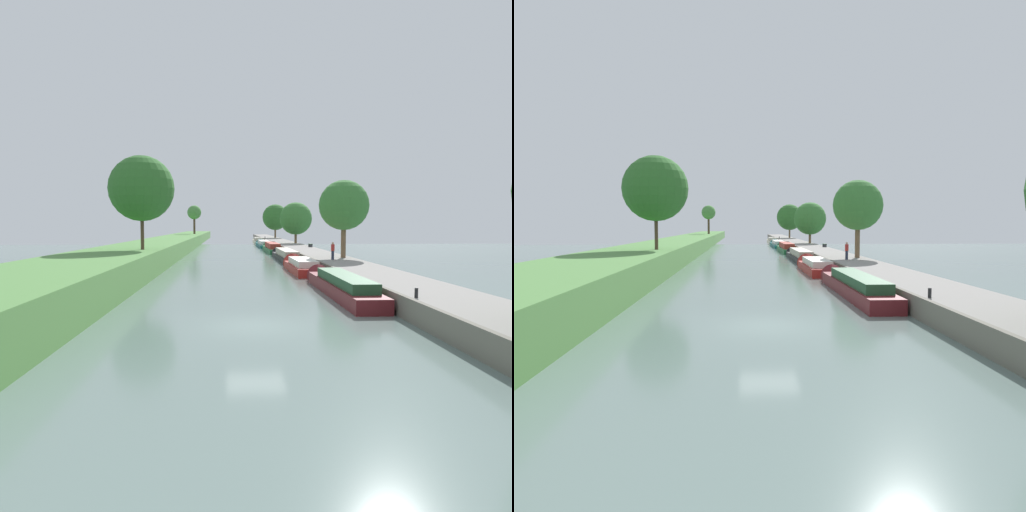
# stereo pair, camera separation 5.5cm
# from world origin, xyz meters

# --- Properties ---
(ground_plane) EXTENTS (160.00, 160.00, 0.00)m
(ground_plane) POSITION_xyz_m (0.00, 0.00, 0.00)
(ground_plane) COLOR slate
(right_towpath) EXTENTS (4.22, 260.00, 1.00)m
(right_towpath) POSITION_xyz_m (9.17, 0.00, 0.50)
(right_towpath) COLOR gray
(right_towpath) RESTS_ON ground_plane
(stone_quay) EXTENTS (0.25, 260.00, 1.05)m
(stone_quay) POSITION_xyz_m (6.93, 0.00, 0.53)
(stone_quay) COLOR #6B665B
(stone_quay) RESTS_ON ground_plane
(narrowboat_maroon) EXTENTS (1.82, 13.91, 1.82)m
(narrowboat_maroon) POSITION_xyz_m (5.72, 8.70, 0.57)
(narrowboat_maroon) COLOR maroon
(narrowboat_maroon) RESTS_ON ground_plane
(narrowboat_red) EXTENTS (2.10, 10.52, 1.99)m
(narrowboat_red) POSITION_xyz_m (5.41, 22.36, 0.51)
(narrowboat_red) COLOR maroon
(narrowboat_red) RESTS_ON ground_plane
(narrowboat_black) EXTENTS (1.88, 15.68, 1.94)m
(narrowboat_black) POSITION_xyz_m (5.68, 35.93, 0.55)
(narrowboat_black) COLOR black
(narrowboat_black) RESTS_ON ground_plane
(narrowboat_green) EXTENTS (1.86, 15.18, 2.02)m
(narrowboat_green) POSITION_xyz_m (5.59, 52.65, 0.61)
(narrowboat_green) COLOR #1E6033
(narrowboat_green) RESTS_ON ground_plane
(narrowboat_teal) EXTENTS (2.10, 15.13, 1.99)m
(narrowboat_teal) POSITION_xyz_m (5.49, 69.30, 0.50)
(narrowboat_teal) COLOR #195B60
(narrowboat_teal) RESTS_ON ground_plane
(narrowboat_cream) EXTENTS (2.19, 10.92, 2.08)m
(narrowboat_cream) POSITION_xyz_m (5.50, 83.91, 0.55)
(narrowboat_cream) COLOR beige
(narrowboat_cream) RESTS_ON ground_plane
(tree_rightbank_midnear) EXTENTS (4.95, 4.95, 7.69)m
(tree_rightbank_midnear) POSITION_xyz_m (10.25, 25.75, 6.19)
(tree_rightbank_midnear) COLOR brown
(tree_rightbank_midnear) RESTS_ON right_towpath
(tree_rightbank_midfar) EXTENTS (5.68, 5.68, 7.16)m
(tree_rightbank_midfar) POSITION_xyz_m (10.63, 61.01, 5.32)
(tree_rightbank_midfar) COLOR brown
(tree_rightbank_midfar) RESTS_ON right_towpath
(tree_rightbank_far) EXTENTS (6.23, 6.23, 8.13)m
(tree_rightbank_far) POSITION_xyz_m (10.17, 92.03, 6.01)
(tree_rightbank_far) COLOR brown
(tree_rightbank_far) RESTS_ON right_towpath
(tree_leftbank_downstream) EXTENTS (5.83, 5.83, 8.36)m
(tree_leftbank_downstream) POSITION_xyz_m (-8.86, 22.43, 7.50)
(tree_leftbank_downstream) COLOR #4C3828
(tree_leftbank_downstream) RESTS_ON left_grassy_bank
(tree_leftbank_upstream) EXTENTS (3.25, 3.25, 6.65)m
(tree_leftbank_upstream) POSITION_xyz_m (-9.15, 88.97, 7.00)
(tree_leftbank_upstream) COLOR #4C3828
(tree_leftbank_upstream) RESTS_ON left_grassy_bank
(person_walking) EXTENTS (0.34, 0.34, 1.66)m
(person_walking) POSITION_xyz_m (8.63, 23.30, 1.88)
(person_walking) COLOR #282D42
(person_walking) RESTS_ON right_towpath
(mooring_bollard_near) EXTENTS (0.16, 0.16, 0.45)m
(mooring_bollard_near) POSITION_xyz_m (7.36, 0.92, 1.23)
(mooring_bollard_near) COLOR black
(mooring_bollard_near) RESTS_ON right_towpath
(mooring_bollard_far) EXTENTS (0.16, 0.16, 0.45)m
(mooring_bollard_far) POSITION_xyz_m (7.36, 87.97, 1.23)
(mooring_bollard_far) COLOR black
(mooring_bollard_far) RESTS_ON right_towpath
(park_bench) EXTENTS (0.44, 1.50, 0.47)m
(park_bench) POSITION_xyz_m (10.82, 47.41, 1.35)
(park_bench) COLOR #333338
(park_bench) RESTS_ON right_towpath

